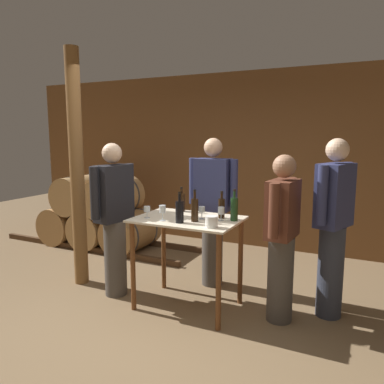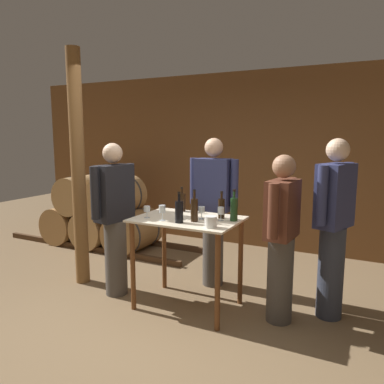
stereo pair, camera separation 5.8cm
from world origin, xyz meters
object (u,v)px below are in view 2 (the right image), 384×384
at_px(wine_bottle_left, 179,211).
at_px(wine_bottle_far_left, 182,202).
at_px(person_visitor_near_door, 213,209).
at_px(person_visitor_with_scarf, 115,216).
at_px(wooden_post, 78,170).
at_px(wine_glass_far_side, 221,211).
at_px(wine_bottle_far_right, 234,209).
at_px(wine_glass_near_center, 162,210).
at_px(wine_glass_near_right, 202,210).
at_px(wine_glass_near_left, 147,209).
at_px(wine_bottle_center, 194,209).
at_px(wine_bottle_right, 221,208).
at_px(person_host, 281,236).
at_px(ice_bucket, 211,222).
at_px(person_visitor_bearded, 333,225).

bearing_deg(wine_bottle_left, wine_bottle_far_left, 115.64).
bearing_deg(person_visitor_near_door, person_visitor_with_scarf, -139.35).
xyz_separation_m(wooden_post, wine_bottle_far_left, (1.21, 0.27, -0.32)).
height_order(wine_bottle_far_left, wine_glass_far_side, wine_bottle_far_left).
bearing_deg(wine_bottle_far_right, wine_glass_near_center, -153.91).
xyz_separation_m(wine_bottle_far_right, wine_glass_far_side, (-0.11, -0.05, -0.03)).
bearing_deg(wine_glass_near_right, wine_glass_near_left, -158.28).
xyz_separation_m(wine_bottle_far_left, wine_glass_near_right, (0.35, -0.25, -0.01)).
bearing_deg(wooden_post, wine_glass_near_right, 0.85).
bearing_deg(wine_bottle_center, wine_bottle_far_left, 132.00).
distance_m(wine_glass_near_left, wine_glass_near_center, 0.20).
relative_size(wine_glass_near_center, person_visitor_near_door, 0.09).
bearing_deg(person_visitor_with_scarf, wine_glass_near_right, 6.45).
xyz_separation_m(wooden_post, wine_glass_near_right, (1.56, 0.02, -0.33)).
height_order(wine_bottle_far_right, wine_glass_near_left, wine_bottle_far_right).
height_order(wine_glass_near_left, person_visitor_with_scarf, person_visitor_with_scarf).
xyz_separation_m(wine_bottle_center, wine_bottle_far_right, (0.33, 0.20, -0.00)).
height_order(wine_bottle_right, wine_glass_near_left, wine_bottle_right).
bearing_deg(wine_glass_near_left, wine_glass_near_center, -9.29).
bearing_deg(wine_bottle_far_left, wine_bottle_left, -64.36).
bearing_deg(wine_bottle_left, person_host, 20.04).
distance_m(wooden_post, wine_bottle_right, 1.75).
bearing_deg(wine_glass_near_right, person_visitor_near_door, 103.04).
height_order(wine_bottle_center, wine_bottle_right, wine_bottle_center).
xyz_separation_m(wooden_post, person_host, (2.33, 0.11, -0.52)).
height_order(wine_glass_near_left, person_host, person_host).
bearing_deg(wine_bottle_right, person_visitor_with_scarf, -168.46).
height_order(wooden_post, person_visitor_with_scarf, wooden_post).
height_order(wooden_post, wine_glass_near_center, wooden_post).
xyz_separation_m(wine_bottle_far_right, wine_glass_near_center, (-0.62, -0.30, -0.01)).
bearing_deg(person_host, wine_glass_near_right, -173.32).
bearing_deg(person_visitor_near_door, person_host, -29.84).
distance_m(wine_bottle_center, wine_glass_near_center, 0.31).
xyz_separation_m(wine_bottle_left, wine_bottle_center, (0.11, 0.11, 0.01)).
bearing_deg(person_visitor_near_door, wine_glass_near_left, -114.12).
relative_size(wine_glass_near_right, ice_bucket, 1.13).
bearing_deg(person_visitor_near_door, wine_bottle_far_left, -120.28).
xyz_separation_m(wine_bottle_right, person_visitor_bearded, (1.02, 0.27, -0.12)).
bearing_deg(ice_bucket, wine_bottle_left, 174.35).
bearing_deg(wine_bottle_right, wine_glass_far_side, -70.23).
bearing_deg(person_visitor_with_scarf, wine_bottle_far_left, 29.69).
bearing_deg(ice_bucket, wine_bottle_far_right, 74.70).
distance_m(wine_bottle_center, wine_bottle_right, 0.31).
height_order(wooden_post, ice_bucket, wooden_post).
distance_m(wine_bottle_far_left, wine_bottle_right, 0.53).
height_order(wine_bottle_far_left, wine_glass_near_right, wine_bottle_far_left).
bearing_deg(wine_glass_near_center, wine_bottle_far_right, 26.09).
distance_m(wine_bottle_left, person_visitor_bearded, 1.45).
distance_m(wine_glass_near_right, wine_glass_far_side, 0.20).
distance_m(wine_bottle_far_left, wine_glass_near_center, 0.48).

